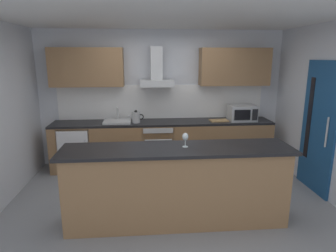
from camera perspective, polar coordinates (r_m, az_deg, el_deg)
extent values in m
cube|color=gray|center=(4.48, 0.32, -14.68)|extent=(5.71, 4.53, 0.02)
cube|color=white|center=(3.98, 0.37, 20.81)|extent=(5.71, 4.53, 0.02)
cube|color=silver|center=(5.82, -1.27, 5.55)|extent=(5.71, 0.12, 2.60)
cube|color=silver|center=(4.88, 29.96, 2.19)|extent=(0.12, 4.53, 2.60)
cube|color=white|center=(5.76, -1.22, 4.76)|extent=(4.01, 0.02, 0.66)
cube|color=olive|center=(5.64, -0.98, -3.77)|extent=(4.15, 0.60, 0.86)
cube|color=black|center=(5.52, -1.00, 0.69)|extent=(4.15, 0.60, 0.04)
cube|color=olive|center=(3.76, 1.77, -11.94)|extent=(2.75, 0.52, 0.97)
cube|color=black|center=(3.57, 1.83, -4.58)|extent=(2.85, 0.64, 0.04)
cube|color=olive|center=(5.62, -15.63, 11.03)|extent=(1.33, 0.32, 0.70)
cube|color=olive|center=(5.80, 12.90, 11.24)|extent=(1.33, 0.32, 0.70)
cube|color=navy|center=(5.08, 27.40, -0.30)|extent=(0.04, 0.85, 2.05)
cube|color=black|center=(5.24, 25.94, 1.39)|extent=(0.01, 0.11, 1.31)
cylinder|color=#B7BABC|center=(4.84, 28.68, -1.08)|extent=(0.03, 0.03, 0.45)
cube|color=slate|center=(5.61, -2.07, -3.57)|extent=(0.60, 0.56, 0.80)
cube|color=black|center=(5.35, -1.91, -5.13)|extent=(0.50, 0.02, 0.48)
cube|color=#B7BABC|center=(5.23, -1.94, -0.94)|extent=(0.54, 0.02, 0.09)
cylinder|color=#B7BABC|center=(5.25, -1.91, -2.76)|extent=(0.49, 0.02, 0.02)
cube|color=white|center=(5.76, -17.42, -4.11)|extent=(0.58, 0.56, 0.85)
cube|color=silver|center=(5.49, -18.06, -5.01)|extent=(0.55, 0.02, 0.80)
cylinder|color=#B7BABC|center=(5.41, -15.86, -4.65)|extent=(0.02, 0.02, 0.38)
cube|color=#B7BABC|center=(5.74, 14.32, 2.49)|extent=(0.50, 0.36, 0.30)
cube|color=black|center=(5.55, 14.37, 2.11)|extent=(0.30, 0.02, 0.19)
cube|color=black|center=(5.63, 16.68, 2.13)|extent=(0.10, 0.01, 0.21)
cube|color=silver|center=(5.51, -9.91, 0.90)|extent=(0.50, 0.40, 0.04)
cylinder|color=#B7BABC|center=(5.61, -9.84, 2.26)|extent=(0.03, 0.03, 0.26)
cylinder|color=#B7BABC|center=(5.51, -9.96, 3.32)|extent=(0.03, 0.16, 0.03)
cylinder|color=#B7BABC|center=(5.43, -6.30, 1.68)|extent=(0.15, 0.15, 0.20)
sphere|color=black|center=(5.41, -6.33, 2.84)|extent=(0.06, 0.06, 0.06)
cone|color=#B7BABC|center=(5.43, -7.36, 2.07)|extent=(0.09, 0.04, 0.07)
torus|color=black|center=(5.43, -5.35, 1.80)|extent=(0.11, 0.02, 0.11)
cube|color=#B7BABC|center=(5.48, -2.22, 8.42)|extent=(0.62, 0.45, 0.12)
cube|color=#B7BABC|center=(5.51, -2.28, 12.19)|extent=(0.22, 0.22, 0.60)
cylinder|color=silver|center=(3.60, 3.38, -4.06)|extent=(0.07, 0.07, 0.01)
cylinder|color=silver|center=(3.59, 3.39, -3.33)|extent=(0.01, 0.01, 0.09)
ellipsoid|color=silver|center=(3.57, 3.41, -2.11)|extent=(0.08, 0.08, 0.10)
cube|color=tan|center=(5.64, 9.93, 1.07)|extent=(0.35, 0.24, 0.02)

